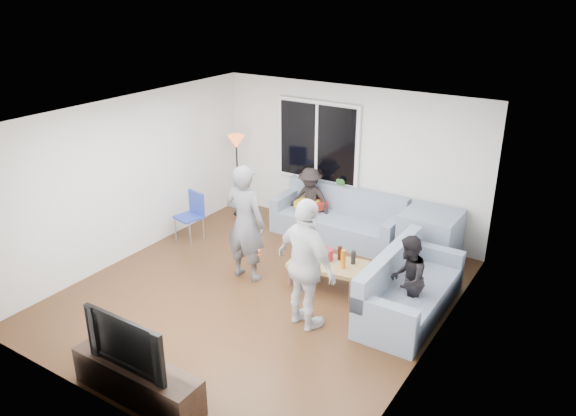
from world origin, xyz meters
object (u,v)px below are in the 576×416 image
Objects in this scene: coffee_table at (328,275)px; spectator_right at (407,279)px; sofa_back_section at (338,215)px; sofa_right_section at (412,285)px; floor_lamp at (237,176)px; player_left at (245,223)px; side_chair at (189,218)px; tv_console at (138,381)px; television at (133,339)px; player_right at (306,265)px; spectator_back at (310,200)px.

coffee_table is 0.91× the size of spectator_right.
sofa_right_section is at bearing -39.09° from sofa_back_section.
sofa_back_section is 2.14m from floor_lamp.
sofa_right_section is 1.11× the size of player_left.
spectator_right is at bearing -180.00° from sofa_right_section.
side_chair is at bearing 88.36° from sofa_right_section.
tv_console is (2.20, -3.29, -0.21)m from side_chair.
sofa_right_section is 1.65× the size of spectator_right.
sofa_back_section is at bearing 91.15° from television.
floor_lamp is 2.50m from player_left.
player_right is 2.40m from tv_console.
spectator_back is at bearing 127.97° from coffee_table.
floor_lamp reaches higher than television.
sofa_back_section is 4.78m from tv_console.
player_left is 1.49× the size of spectator_right.
side_chair is (-2.79, 0.11, 0.23)m from coffee_table.
side_chair is at bearing -19.47° from player_left.
player_left reaches higher than floor_lamp.
player_right is 1.36m from spectator_right.
spectator_back is at bearing 177.03° from sofa_back_section.
sofa_right_section is (1.96, -1.59, 0.00)m from sofa_back_section.
sofa_right_section reaches higher than coffee_table.
player_right is at bearing 69.18° from tv_console.
floor_lamp is (-4.07, 1.51, 0.36)m from sofa_right_section.
sofa_back_section is 0.60m from spectator_back.
floor_lamp reaches higher than sofa_right_section.
sofa_right_section is 1.13× the size of player_right.
spectator_right is at bearing 8.22° from side_chair.
player_right reaches higher than sofa_right_section.
coffee_table is 0.62× the size of player_right.
spectator_back is (1.53, 1.51, 0.16)m from side_chair.
tv_console is 1.47× the size of television.
spectator_back is (-1.50, 2.64, -0.30)m from player_right.
player_right is 1.63× the size of television.
player_right is (1.42, -0.62, -0.01)m from player_left.
sofa_back_section is at bearing 50.91° from sofa_right_section.
tv_console is (2.20, -4.69, -0.56)m from floor_lamp.
sofa_right_section is 1.84× the size of television.
coffee_table is 1.36m from spectator_right.
floor_lamp is at bearing -177.82° from sofa_back_section.
spectator_right is 1.03× the size of spectator_back.
player_right is (0.24, -1.03, 0.69)m from coffee_table.
television is at bearing -100.39° from coffee_table.
sofa_right_section is 0.26m from spectator_right.
tv_console is at bearing -64.83° from floor_lamp.
tv_console is at bearing -100.39° from coffee_table.
spectator_back is 1.08× the size of television.
player_left is at bearing -95.28° from spectator_right.
side_chair is 3.98m from television.
coffee_table is 0.61× the size of player_left.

